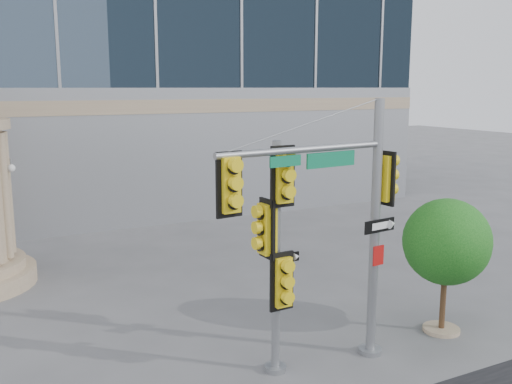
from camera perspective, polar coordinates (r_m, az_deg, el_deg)
name	(u,v)px	position (r m, az deg, el deg)	size (l,w,h in m)	color
ground	(275,370)	(12.90, 1.87, -17.40)	(120.00, 120.00, 0.00)	#545456
main_signal_pole	(340,206)	(12.02, 8.45, -1.36)	(4.49, 0.93, 5.79)	slate
secondary_signal_pole	(277,241)	(11.69, 2.10, -4.96)	(0.86, 0.64, 4.97)	slate
street_tree	(447,245)	(14.73, 18.57, -5.05)	(2.17, 2.12, 3.38)	gray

